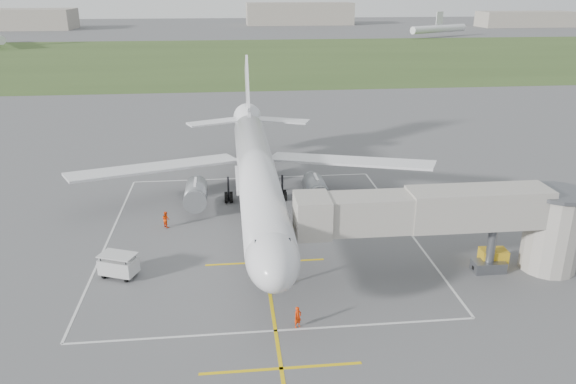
{
  "coord_description": "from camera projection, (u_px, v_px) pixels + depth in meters",
  "views": [
    {
      "loc": [
        -2.65,
        -52.17,
        22.03
      ],
      "look_at": [
        2.6,
        -4.0,
        4.0
      ],
      "focal_mm": 35.0,
      "sensor_mm": 36.0,
      "label": 1
    }
  ],
  "objects": [
    {
      "name": "ground",
      "position": [
        258.0,
        216.0,
        56.56
      ],
      "size": [
        700.0,
        700.0,
        0.0
      ],
      "primitive_type": "plane",
      "color": "#515153",
      "rests_on": "ground"
    },
    {
      "name": "ramp_worker_nose",
      "position": [
        298.0,
        317.0,
        38.07
      ],
      "size": [
        0.68,
        0.61,
        1.55
      ],
      "primitive_type": "imported",
      "rotation": [
        0.0,
        0.0,
        0.53
      ],
      "color": "red",
      "rests_on": "ground"
    },
    {
      "name": "grass_strip",
      "position": [
        234.0,
        58.0,
        177.68
      ],
      "size": [
        700.0,
        120.0,
        0.02
      ],
      "primitive_type": "cube",
      "color": "#374E22",
      "rests_on": "ground"
    },
    {
      "name": "ramp_worker_wing",
      "position": [
        166.0,
        219.0,
        53.83
      ],
      "size": [
        0.97,
        0.98,
        1.6
      ],
      "primitive_type": "imported",
      "rotation": [
        0.0,
        0.0,
        2.3
      ],
      "color": "#EA3E07",
      "rests_on": "ground"
    },
    {
      "name": "apron_markings",
      "position": [
        262.0,
        241.0,
        51.14
      ],
      "size": [
        28.2,
        60.0,
        0.01
      ],
      "color": "#E2BA0D",
      "rests_on": "ground"
    },
    {
      "name": "jet_bridge",
      "position": [
        467.0,
        219.0,
        43.92
      ],
      "size": [
        23.4,
        5.0,
        7.2
      ],
      "color": "gray",
      "rests_on": "ground"
    },
    {
      "name": "distant_hangars",
      "position": [
        199.0,
        17.0,
        300.21
      ],
      "size": [
        345.0,
        49.0,
        12.0
      ],
      "color": "gray",
      "rests_on": "ground"
    },
    {
      "name": "gpu_unit",
      "position": [
        493.0,
        259.0,
        46.17
      ],
      "size": [
        2.22,
        1.63,
        1.6
      ],
      "rotation": [
        0.0,
        0.0,
        -0.06
      ],
      "color": "#BB9017",
      "rests_on": "ground"
    },
    {
      "name": "airliner",
      "position": [
        257.0,
        173.0,
        55.73
      ],
      "size": [
        38.93,
        46.75,
        13.52
      ],
      "color": "silver",
      "rests_on": "ground"
    },
    {
      "name": "baggage_cart",
      "position": [
        119.0,
        265.0,
        44.6
      ],
      "size": [
        3.27,
        2.66,
        1.97
      ],
      "rotation": [
        0.0,
        0.0,
        -0.4
      ],
      "color": "beige",
      "rests_on": "ground"
    },
    {
      "name": "distant_aircraft",
      "position": [
        234.0,
        32.0,
        226.54
      ],
      "size": [
        202.26,
        43.61,
        8.85
      ],
      "color": "silver",
      "rests_on": "ground"
    }
  ]
}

